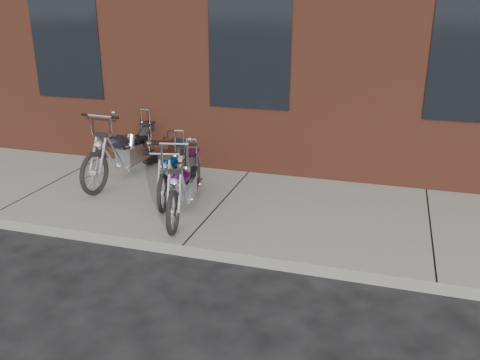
% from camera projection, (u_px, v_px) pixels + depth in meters
% --- Properties ---
extents(ground, '(120.00, 120.00, 0.00)m').
position_uv_depth(ground, '(183.00, 256.00, 6.40)').
color(ground, '#2F2F31').
rests_on(ground, ground).
extents(sidewalk, '(22.00, 3.00, 0.15)m').
position_uv_depth(sidewalk, '(221.00, 207.00, 7.73)').
color(sidewalk, gray).
rests_on(sidewalk, ground).
extents(chopper_purple, '(0.63, 2.08, 1.18)m').
position_uv_depth(chopper_purple, '(185.00, 186.00, 7.28)').
color(chopper_purple, black).
rests_on(chopper_purple, sidewalk).
extents(chopper_blue, '(0.63, 1.99, 0.88)m').
position_uv_depth(chopper_blue, '(173.00, 172.00, 7.94)').
color(chopper_blue, black).
rests_on(chopper_blue, sidewalk).
extents(chopper_third, '(0.59, 2.40, 1.22)m').
position_uv_depth(chopper_third, '(126.00, 153.00, 8.67)').
color(chopper_third, black).
rests_on(chopper_third, sidewalk).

